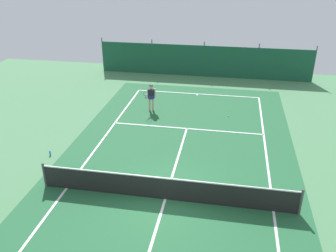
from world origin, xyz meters
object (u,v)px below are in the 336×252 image
tennis_net (165,188)px  parked_car (204,58)px  water_bottle (50,153)px  tennis_ball_near_player (228,116)px  tennis_player (151,96)px

tennis_net → parked_car: (-0.11, 18.14, 0.33)m
tennis_net → parked_car: size_ratio=2.32×
parked_car → water_bottle: size_ratio=18.15×
tennis_net → parked_car: parked_car is taller
tennis_ball_near_player → parked_car: parked_car is taller
parked_car → tennis_net: bearing=-84.1°
tennis_ball_near_player → parked_car: 9.97m
tennis_ball_near_player → water_bottle: (-8.21, -6.09, 0.09)m
parked_car → water_bottle: (-5.92, -15.76, -0.72)m
tennis_net → tennis_player: size_ratio=6.17×
tennis_net → tennis_ball_near_player: bearing=75.5°
tennis_net → water_bottle: size_ratio=42.17×
tennis_player → tennis_ball_near_player: size_ratio=24.85×
tennis_net → tennis_ball_near_player: (2.19, 8.47, -0.48)m
tennis_ball_near_player → parked_car: (-2.29, 9.67, 0.81)m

